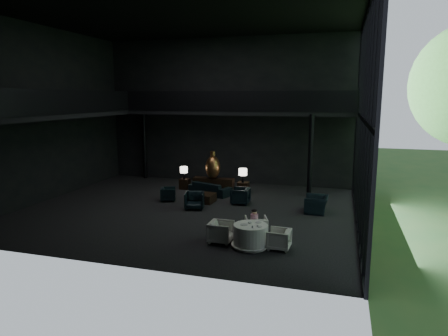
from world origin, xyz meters
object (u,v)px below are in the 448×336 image
(lounge_armchair_south, at_px, (194,199))
(coffee_table, at_px, (204,198))
(side_table_left, at_px, (185,184))
(lounge_armchair_west, at_px, (168,194))
(window_armchair, at_px, (317,201))
(table_lamp_left, at_px, (184,170))
(child, at_px, (254,217))
(side_table_right, at_px, (243,188))
(dining_chair_east, at_px, (279,239))
(lounge_armchair_east, at_px, (240,195))
(table_lamp_right, at_px, (243,173))
(dining_chair_north, at_px, (256,226))
(bronze_urn, at_px, (213,167))
(dining_chair_west, at_px, (221,231))
(dining_table, at_px, (250,237))
(console, at_px, (213,184))
(sofa, at_px, (210,186))

(lounge_armchair_south, xyz_separation_m, coffee_table, (0.04, 1.18, -0.24))
(side_table_left, xyz_separation_m, lounge_armchair_west, (0.18, -2.53, 0.04))
(window_armchair, bearing_deg, table_lamp_left, -108.65)
(child, bearing_deg, side_table_right, -72.95)
(dining_chair_east, bearing_deg, lounge_armchair_east, -149.80)
(side_table_left, distance_m, table_lamp_right, 3.31)
(window_armchair, bearing_deg, lounge_armchair_east, -96.48)
(side_table_right, relative_size, lounge_armchair_west, 0.92)
(side_table_right, bearing_deg, dining_chair_north, -72.21)
(bronze_urn, relative_size, table_lamp_right, 2.00)
(table_lamp_left, xyz_separation_m, lounge_armchair_east, (3.56, -2.00, -0.59))
(bronze_urn, xyz_separation_m, dining_chair_west, (2.52, -6.88, -0.89))
(table_lamp_left, xyz_separation_m, table_lamp_right, (3.20, -0.09, 0.06))
(side_table_left, xyz_separation_m, dining_chair_east, (6.07, -7.07, 0.06))
(dining_chair_east, bearing_deg, child, -127.04)
(coffee_table, height_order, dining_table, dining_table)
(dining_table, bearing_deg, dining_chair_north, 91.68)
(side_table_right, distance_m, dining_chair_west, 6.98)
(console, xyz_separation_m, table_lamp_right, (1.60, -0.18, 0.74))
(side_table_left, xyz_separation_m, side_table_right, (3.20, -0.09, 0.02))
(window_armchair, distance_m, dining_chair_west, 5.30)
(sofa, bearing_deg, bronze_urn, -64.75)
(side_table_right, xyz_separation_m, dining_chair_east, (2.87, -6.98, 0.04))
(dining_table, relative_size, dining_chair_east, 1.89)
(coffee_table, bearing_deg, lounge_armchair_south, -91.96)
(lounge_armchair_south, height_order, window_armchair, window_armchair)
(side_table_right, relative_size, child, 1.02)
(lounge_armchair_west, distance_m, dining_chair_north, 6.10)
(console, height_order, lounge_armchair_east, lounge_armchair_east)
(table_lamp_right, distance_m, window_armchair, 4.47)
(table_lamp_right, bearing_deg, dining_chair_north, -71.88)
(side_table_right, xyz_separation_m, lounge_armchair_south, (-1.36, -3.39, 0.14))
(bronze_urn, bearing_deg, dining_chair_west, -69.90)
(lounge_armchair_west, bearing_deg, lounge_armchair_south, -141.61)
(window_armchair, distance_m, dining_chair_east, 4.62)
(window_armchair, height_order, dining_chair_east, window_armchair)
(table_lamp_right, distance_m, child, 6.32)
(lounge_armchair_east, bearing_deg, sofa, -126.29)
(sofa, xyz_separation_m, lounge_armchair_west, (-1.50, -1.72, -0.12))
(table_lamp_right, height_order, sofa, table_lamp_right)
(lounge_armchair_south, xyz_separation_m, child, (3.24, -2.75, 0.30))
(side_table_left, distance_m, table_lamp_left, 0.76)
(dining_chair_east, distance_m, dining_chair_west, 1.96)
(console, relative_size, lounge_armchair_south, 2.45)
(bronze_urn, height_order, dining_table, bronze_urn)
(table_lamp_right, relative_size, dining_table, 0.56)
(lounge_armchair_south, distance_m, window_armchair, 5.21)
(dining_chair_north, xyz_separation_m, dining_chair_west, (-1.01, -0.91, 0.02))
(table_lamp_left, distance_m, sofa, 1.91)
(side_table_left, bearing_deg, coffee_table, -50.57)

